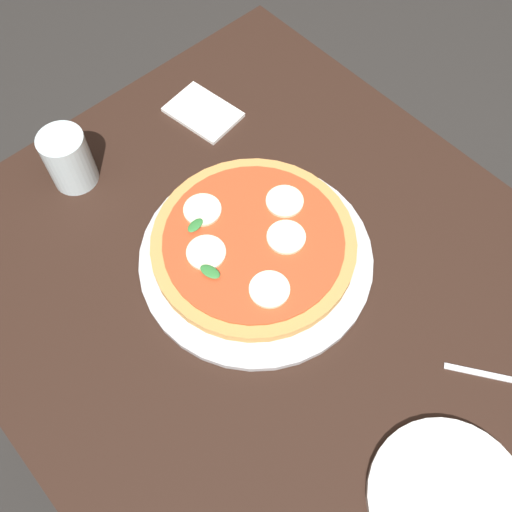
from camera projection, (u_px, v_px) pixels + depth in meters
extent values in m
plane|color=#2D2B28|center=(280.00, 419.00, 1.53)|extent=(6.00, 6.00, 0.00)
cube|color=black|center=(297.00, 313.00, 0.89)|extent=(1.11, 0.86, 0.04)
cube|color=black|center=(257.00, 163.00, 1.50)|extent=(0.07, 0.07, 0.71)
cube|color=black|center=(27.00, 330.00, 1.28)|extent=(0.07, 0.07, 0.71)
cylinder|color=silver|center=(256.00, 257.00, 0.91)|extent=(0.37, 0.37, 0.01)
cylinder|color=tan|center=(254.00, 243.00, 0.90)|extent=(0.33, 0.33, 0.02)
cylinder|color=#CC4723|center=(254.00, 240.00, 0.89)|extent=(0.29, 0.29, 0.00)
cylinder|color=beige|center=(202.00, 210.00, 0.92)|extent=(0.06, 0.06, 0.00)
cylinder|color=beige|center=(206.00, 253.00, 0.88)|extent=(0.06, 0.06, 0.00)
cylinder|color=beige|center=(269.00, 289.00, 0.85)|extent=(0.06, 0.06, 0.00)
cylinder|color=beige|center=(286.00, 237.00, 0.89)|extent=(0.06, 0.06, 0.00)
cylinder|color=beige|center=(285.00, 201.00, 0.92)|extent=(0.06, 0.06, 0.00)
ellipsoid|color=#337F38|center=(210.00, 272.00, 0.86)|extent=(0.04, 0.03, 0.00)
ellipsoid|color=#337F38|center=(195.00, 225.00, 0.90)|extent=(0.02, 0.03, 0.00)
cylinder|color=white|center=(449.00, 502.00, 0.73)|extent=(0.21, 0.21, 0.01)
cube|color=white|center=(203.00, 112.00, 1.06)|extent=(0.14, 0.11, 0.01)
cube|color=silver|center=(485.00, 374.00, 0.82)|extent=(0.10, 0.07, 0.00)
cylinder|color=silver|center=(68.00, 159.00, 0.95)|extent=(0.08, 0.08, 0.10)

